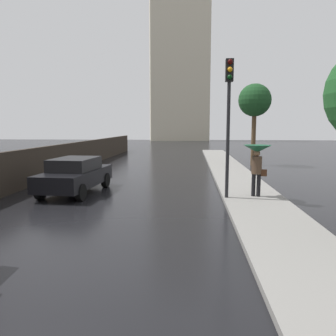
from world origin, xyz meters
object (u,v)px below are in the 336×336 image
car_black_near_kerb (76,175)px  pedestrian_with_umbrella_near (257,156)px  traffic_light (229,104)px  street_tree_mid (255,101)px

car_black_near_kerb → pedestrian_with_umbrella_near: (6.97, -0.77, 0.87)m
car_black_near_kerb → pedestrian_with_umbrella_near: bearing=177.6°
traffic_light → street_tree_mid: bearing=75.2°
car_black_near_kerb → pedestrian_with_umbrella_near: size_ratio=2.27×
car_black_near_kerb → traffic_light: 6.56m
pedestrian_with_umbrella_near → traffic_light: traffic_light is taller
car_black_near_kerb → street_tree_mid: street_tree_mid is taller
pedestrian_with_umbrella_near → traffic_light: size_ratio=0.39×
pedestrian_with_umbrella_near → street_tree_mid: size_ratio=0.34×
car_black_near_kerb → street_tree_mid: bearing=-127.5°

